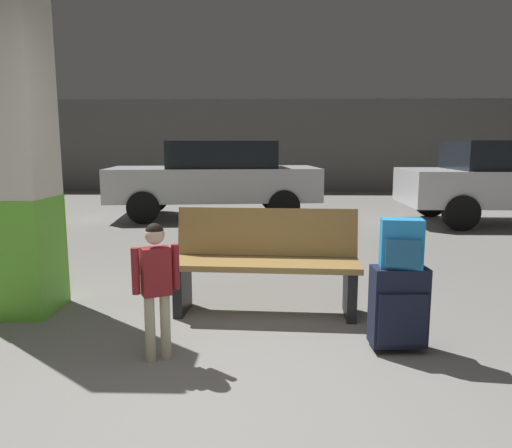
% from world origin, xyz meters
% --- Properties ---
extents(ground_plane, '(18.00, 18.00, 0.10)m').
position_xyz_m(ground_plane, '(0.00, 4.00, -0.05)').
color(ground_plane, gray).
extents(garage_back_wall, '(18.00, 0.12, 2.80)m').
position_xyz_m(garage_back_wall, '(0.00, 12.86, 1.40)').
color(garage_back_wall, slate).
rests_on(garage_back_wall, ground_plane).
extents(structural_pillar, '(0.57, 0.57, 2.66)m').
position_xyz_m(structural_pillar, '(-1.87, 1.72, 1.32)').
color(structural_pillar, '#66C633').
rests_on(structural_pillar, ground_plane).
extents(bench, '(1.63, 0.61, 0.89)m').
position_xyz_m(bench, '(0.24, 1.77, 0.44)').
color(bench, '#9E7A42').
rests_on(bench, ground_plane).
extents(suitcase, '(0.39, 0.25, 0.60)m').
position_xyz_m(suitcase, '(1.18, 0.96, 0.32)').
color(suitcase, '#191E33').
rests_on(suitcase, ground_plane).
extents(backpack_bright, '(0.30, 0.22, 0.34)m').
position_xyz_m(backpack_bright, '(1.18, 0.96, 0.77)').
color(backpack_bright, '#268CD8').
rests_on(backpack_bright, suitcase).
extents(child, '(0.29, 0.18, 0.94)m').
position_xyz_m(child, '(-0.48, 0.77, 0.58)').
color(child, beige).
rests_on(child, ground_plane).
extents(parked_car_far, '(4.26, 2.14, 1.51)m').
position_xyz_m(parked_car_far, '(-0.79, 7.44, 0.81)').
color(parked_car_far, silver).
rests_on(parked_car_far, ground_plane).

